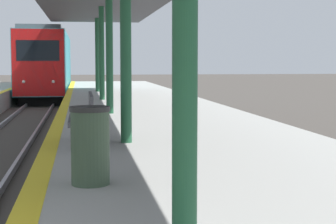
{
  "coord_description": "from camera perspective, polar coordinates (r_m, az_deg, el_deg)",
  "views": [
    {
      "loc": [
        2.22,
        -3.0,
        2.45
      ],
      "look_at": [
        5.67,
        19.24,
        0.41
      ],
      "focal_mm": 60.0,
      "sensor_mm": 36.0,
      "label": 1
    }
  ],
  "objects": [
    {
      "name": "bench",
      "position": [
        10.5,
        -8.49,
        -0.5
      ],
      "size": [
        0.44,
        1.85,
        0.92
      ],
      "color": "#4C4C51",
      "rests_on": "platform_right"
    },
    {
      "name": "train",
      "position": [
        38.75,
        -12.16,
        4.78
      ],
      "size": [
        2.79,
        16.81,
        4.43
      ],
      "color": "black",
      "rests_on": "ground"
    },
    {
      "name": "trash_bin",
      "position": [
        6.99,
        -7.9,
        -3.38
      ],
      "size": [
        0.5,
        0.5,
        0.97
      ],
      "color": "#384C38",
      "rests_on": "platform_right"
    }
  ]
}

